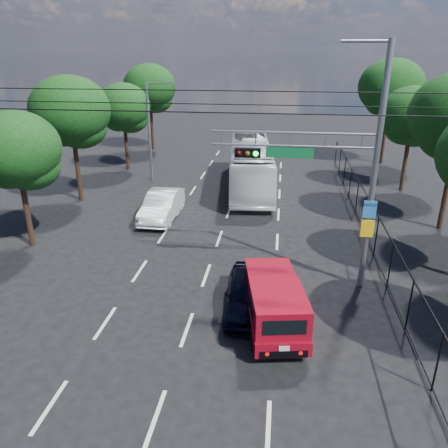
% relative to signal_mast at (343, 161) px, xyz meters
% --- Properties ---
extents(ground, '(120.00, 120.00, 0.00)m').
position_rel_signal_mast_xyz_m(ground, '(-5.28, -7.99, -5.24)').
color(ground, black).
rests_on(ground, ground).
extents(lane_markings, '(6.12, 38.00, 0.01)m').
position_rel_signal_mast_xyz_m(lane_markings, '(-5.28, 6.01, -5.24)').
color(lane_markings, beige).
rests_on(lane_markings, ground).
extents(signal_mast, '(6.43, 0.39, 9.50)m').
position_rel_signal_mast_xyz_m(signal_mast, '(0.00, 0.00, 0.00)').
color(signal_mast, slate).
rests_on(signal_mast, ground).
extents(streetlight_left, '(2.09, 0.22, 7.08)m').
position_rel_signal_mast_xyz_m(streetlight_left, '(-11.62, 14.01, -1.30)').
color(streetlight_left, slate).
rests_on(streetlight_left, ground).
extents(utility_wires, '(22.00, 5.04, 0.74)m').
position_rel_signal_mast_xyz_m(utility_wires, '(-5.28, 0.84, 1.99)').
color(utility_wires, black).
rests_on(utility_wires, ground).
extents(fence_right, '(0.06, 34.03, 2.00)m').
position_rel_signal_mast_xyz_m(fence_right, '(2.32, 4.18, -4.21)').
color(fence_right, black).
rests_on(fence_right, ground).
extents(tree_right_d, '(4.32, 4.32, 7.02)m').
position_rel_signal_mast_xyz_m(tree_right_d, '(6.13, 14.03, -0.39)').
color(tree_right_d, black).
rests_on(tree_right_d, ground).
extents(tree_right_e, '(5.28, 5.28, 8.58)m').
position_rel_signal_mast_xyz_m(tree_right_e, '(6.33, 22.03, 0.69)').
color(tree_right_e, black).
rests_on(tree_right_e, ground).
extents(tree_left_b, '(4.08, 4.08, 6.63)m').
position_rel_signal_mast_xyz_m(tree_left_b, '(-14.47, 2.03, -0.66)').
color(tree_left_b, black).
rests_on(tree_left_b, ground).
extents(tree_left_c, '(4.80, 4.80, 7.80)m').
position_rel_signal_mast_xyz_m(tree_left_c, '(-15.07, 9.03, 0.15)').
color(tree_left_c, black).
rests_on(tree_left_c, ground).
extents(tree_left_d, '(4.20, 4.20, 6.83)m').
position_rel_signal_mast_xyz_m(tree_left_d, '(-14.67, 17.03, -0.52)').
color(tree_left_d, black).
rests_on(tree_left_d, ground).
extents(tree_left_e, '(4.92, 4.92, 7.99)m').
position_rel_signal_mast_xyz_m(tree_left_e, '(-14.87, 25.03, 0.29)').
color(tree_left_e, black).
rests_on(tree_left_e, ground).
extents(red_pickup, '(2.58, 5.10, 1.82)m').
position_rel_signal_mast_xyz_m(red_pickup, '(-2.32, -3.29, -4.27)').
color(red_pickup, black).
rests_on(red_pickup, ground).
extents(navy_hatchback, '(1.85, 4.20, 1.40)m').
position_rel_signal_mast_xyz_m(navy_hatchback, '(-3.28, -2.42, -4.54)').
color(navy_hatchback, black).
rests_on(navy_hatchback, ground).
extents(white_bus, '(3.93, 11.98, 3.28)m').
position_rel_signal_mast_xyz_m(white_bus, '(-4.41, 13.28, -3.60)').
color(white_bus, white).
rests_on(white_bus, ground).
extents(white_van, '(1.68, 4.78, 1.58)m').
position_rel_signal_mast_xyz_m(white_van, '(-8.98, 6.53, -4.45)').
color(white_van, silver).
rests_on(white_van, ground).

